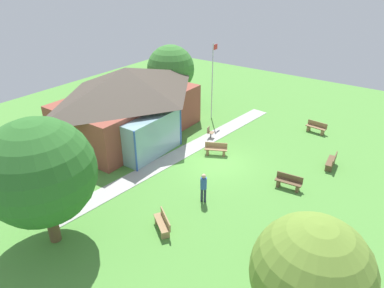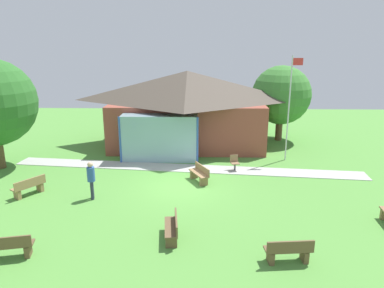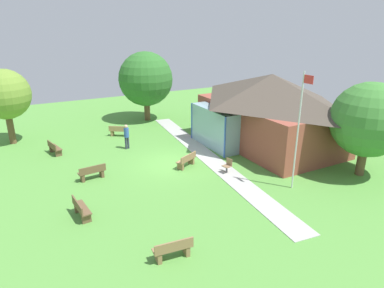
{
  "view_description": "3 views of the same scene",
  "coord_description": "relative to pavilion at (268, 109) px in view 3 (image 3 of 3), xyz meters",
  "views": [
    {
      "loc": [
        -16.64,
        -9.92,
        11.42
      ],
      "look_at": [
        -0.91,
        1.3,
        1.35
      ],
      "focal_mm": 32.32,
      "sensor_mm": 36.0,
      "label": 1
    },
    {
      "loc": [
        0.93,
        -15.9,
        6.62
      ],
      "look_at": [
        0.44,
        2.42,
        1.46
      ],
      "focal_mm": 32.6,
      "sensor_mm": 36.0,
      "label": 2
    },
    {
      "loc": [
        17.73,
        -8.06,
        8.23
      ],
      "look_at": [
        -0.28,
        1.59,
        0.95
      ],
      "focal_mm": 31.53,
      "sensor_mm": 36.0,
      "label": 3
    }
  ],
  "objects": [
    {
      "name": "bench_front_left",
      "position": [
        -5.13,
        -13.73,
        -2.22
      ],
      "size": [
        1.56,
        0.76,
        0.84
      ],
      "rotation": [
        0.0,
        0.0,
        0.22
      ],
      "color": "brown",
      "rests_on": "ground_plane"
    },
    {
      "name": "visitor_strolling_lawn",
      "position": [
        -3.84,
        -9.12,
        -1.6
      ],
      "size": [
        0.34,
        0.34,
        1.74
      ],
      "rotation": [
        0.0,
        0.0,
        1.82
      ],
      "color": "#2D3347",
      "rests_on": "ground_plane"
    },
    {
      "name": "pavilion",
      "position": [
        0.0,
        0.0,
        0.0
      ],
      "size": [
        10.97,
        7.83,
        5.05
      ],
      "color": "brown",
      "rests_on": "ground_plane"
    },
    {
      "name": "ground_plane",
      "position": [
        0.09,
        -7.52,
        -2.62
      ],
      "size": [
        44.0,
        44.0,
        0.0
      ],
      "primitive_type": "plane",
      "color": "#54933D"
    },
    {
      "name": "footpath",
      "position": [
        0.09,
        -4.96,
        -2.61
      ],
      "size": [
        19.65,
        3.3,
        0.03
      ],
      "primitive_type": "cube",
      "rotation": [
        0.0,
        0.0,
        -0.1
      ],
      "color": "#ADADA8",
      "rests_on": "ground_plane"
    },
    {
      "name": "tree_behind_pavilion_right",
      "position": [
        6.67,
        1.41,
        0.65
      ],
      "size": [
        4.15,
        4.15,
        5.36
      ],
      "color": "brown",
      "rests_on": "ground_plane"
    },
    {
      "name": "bench_mid_left",
      "position": [
        -6.85,
        -8.81,
        -2.22
      ],
      "size": [
        1.21,
        1.49,
        0.84
      ],
      "rotation": [
        0.0,
        0.0,
        0.98
      ],
      "color": "#9E7A51",
      "rests_on": "ground_plane"
    },
    {
      "name": "bench_front_center",
      "position": [
        0.03,
        -12.38,
        -2.22
      ],
      "size": [
        0.59,
        1.54,
        0.84
      ],
      "rotation": [
        0.0,
        0.0,
        1.67
      ],
      "color": "brown",
      "rests_on": "ground_plane"
    },
    {
      "name": "bench_front_right",
      "position": [
        3.8,
        -13.72,
        -2.22
      ],
      "size": [
        1.54,
        0.59,
        0.84
      ],
      "rotation": [
        0.0,
        0.0,
        0.1
      ],
      "color": "brown",
      "rests_on": "ground_plane"
    },
    {
      "name": "tree_lawn_corner",
      "position": [
        -8.89,
        -16.14,
        0.97
      ],
      "size": [
        3.51,
        3.51,
        5.38
      ],
      "color": "brown",
      "rests_on": "ground_plane"
    },
    {
      "name": "bench_rear_near_path",
      "position": [
        0.96,
        -6.92,
        -2.22
      ],
      "size": [
        1.07,
        1.54,
        0.84
      ],
      "rotation": [
        0.0,
        0.0,
        2.04
      ],
      "color": "olive",
      "rests_on": "ground_plane"
    },
    {
      "name": "flagpole",
      "position": [
        6.13,
        -3.27,
        0.74
      ],
      "size": [
        0.64,
        0.08,
        6.14
      ],
      "color": "silver",
      "rests_on": "ground_plane"
    },
    {
      "name": "bench_lawn_far_right",
      "position": [
        8.34,
        -11.29,
        -2.22
      ],
      "size": [
        0.58,
        1.53,
        0.84
      ],
      "rotation": [
        0.0,
        0.0,
        1.48
      ],
      "color": "olive",
      "rests_on": "ground_plane"
    },
    {
      "name": "tree_west_hedge",
      "position": [
        -10.26,
        -5.14,
        1.07
      ],
      "size": [
        4.72,
        4.72,
        6.07
      ],
      "color": "brown",
      "rests_on": "ground_plane"
    },
    {
      "name": "patio_chair_lawn_spare",
      "position": [
        2.87,
        -5.21,
        -2.21
      ],
      "size": [
        0.52,
        0.52,
        0.86
      ],
      "rotation": [
        0.0,
        0.0,
        3.36
      ],
      "color": "#8C6B4C",
      "rests_on": "ground_plane"
    }
  ]
}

